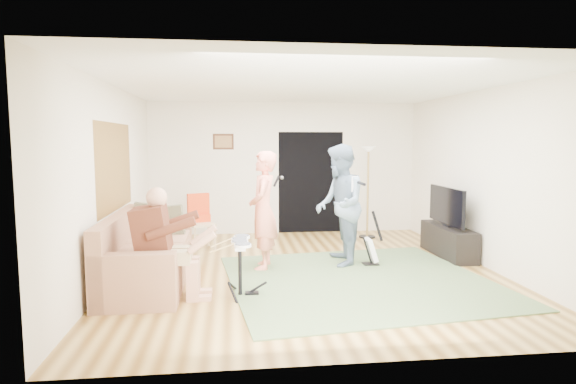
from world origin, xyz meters
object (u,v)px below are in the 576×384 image
object	(u,v)px
drum_kit	(240,271)
singer	(263,210)
torchiere_lamp	(368,175)
guitar_spare	(371,250)
sofa	(142,261)
television	(447,206)
dining_chair	(202,229)
guitarist	(340,205)
tv_cabinet	(448,241)

from	to	relation	value
drum_kit	singer	world-z (taller)	singer
drum_kit	torchiere_lamp	world-z (taller)	torchiere_lamp
singer	guitar_spare	bearing A→B (deg)	97.89
sofa	television	size ratio (longest dim) A/B	1.93
guitar_spare	dining_chair	xyz separation A→B (m)	(-2.67, 1.46, 0.11)
drum_kit	television	xyz separation A→B (m)	(3.45, 1.69, 0.53)
singer	guitar_spare	xyz separation A→B (m)	(1.67, -0.01, -0.64)
drum_kit	guitarist	world-z (taller)	guitarist
sofa	singer	world-z (taller)	singer
drum_kit	guitarist	distance (m)	2.15
singer	television	distance (m)	3.11
drum_kit	guitar_spare	bearing A→B (deg)	31.30
sofa	drum_kit	bearing A→B (deg)	-26.50
torchiere_lamp	television	xyz separation A→B (m)	(0.87, -1.63, -0.39)
guitarist	dining_chair	bearing A→B (deg)	-116.82
television	guitar_spare	bearing A→B (deg)	-162.22
sofa	singer	bearing A→B (deg)	19.89
sofa	torchiere_lamp	distance (m)	4.80
torchiere_lamp	dining_chair	distance (m)	3.38
dining_chair	tv_cabinet	distance (m)	4.25
guitar_spare	dining_chair	size ratio (longest dim) A/B	0.87
torchiere_lamp	sofa	bearing A→B (deg)	-145.39
torchiere_lamp	guitar_spare	bearing A→B (deg)	-104.33
tv_cabinet	television	bearing A→B (deg)	180.00
drum_kit	dining_chair	distance (m)	2.78
drum_kit	television	distance (m)	3.88
torchiere_lamp	television	size ratio (longest dim) A/B	1.50
guitarist	torchiere_lamp	size ratio (longest dim) A/B	1.03
sofa	television	xyz separation A→B (m)	(4.75, 1.04, 0.54)
drum_kit	torchiere_lamp	size ratio (longest dim) A/B	0.40
drum_kit	guitarist	size ratio (longest dim) A/B	0.39
drum_kit	dining_chair	size ratio (longest dim) A/B	0.74
dining_chair	tv_cabinet	size ratio (longest dim) A/B	0.70
dining_chair	television	xyz separation A→B (m)	(4.07, -1.01, 0.50)
sofa	television	world-z (taller)	television
guitarist	television	world-z (taller)	guitarist
guitar_spare	torchiere_lamp	size ratio (longest dim) A/B	0.47
television	torchiere_lamp	bearing A→B (deg)	118.13
dining_chair	television	distance (m)	4.23
guitar_spare	sofa	bearing A→B (deg)	-169.96
torchiere_lamp	drum_kit	bearing A→B (deg)	-127.74
singer	guitar_spare	distance (m)	1.79
television	sofa	bearing A→B (deg)	-167.62
guitarist	tv_cabinet	distance (m)	2.09
guitar_spare	torchiere_lamp	bearing A→B (deg)	75.67
singer	torchiere_lamp	bearing A→B (deg)	141.64
drum_kit	torchiere_lamp	distance (m)	4.31
sofa	singer	xyz separation A→B (m)	(1.68, 0.61, 0.57)
drum_kit	television	world-z (taller)	television
guitarist	dining_chair	xyz separation A→B (m)	(-2.18, 1.36, -0.59)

